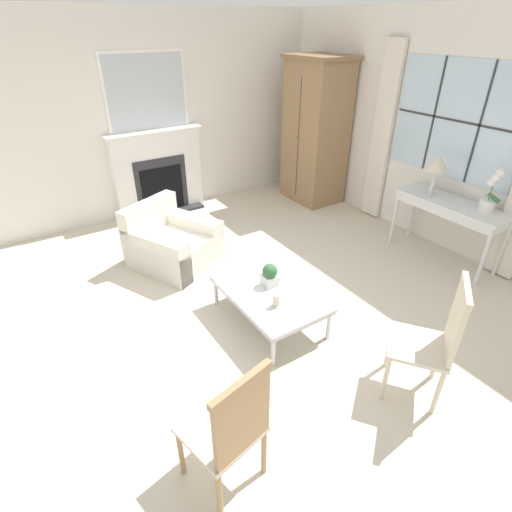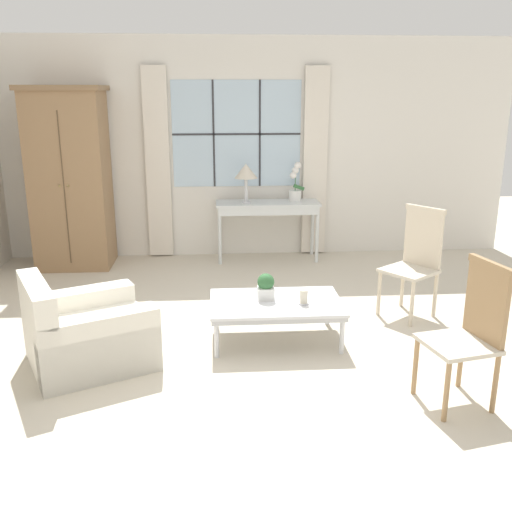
{
  "view_description": "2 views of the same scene",
  "coord_description": "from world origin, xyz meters",
  "px_view_note": "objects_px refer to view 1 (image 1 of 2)",
  "views": [
    {
      "loc": [
        2.8,
        -1.65,
        2.62
      ],
      "look_at": [
        -0.04,
        0.19,
        0.62
      ],
      "focal_mm": 28.0,
      "sensor_mm": 36.0,
      "label": 1
    },
    {
      "loc": [
        -0.27,
        -4.47,
        2.12
      ],
      "look_at": [
        0.06,
        0.38,
        0.72
      ],
      "focal_mm": 40.0,
      "sensor_mm": 36.0,
      "label": 2
    }
  ],
  "objects_px": {
    "console_table": "(451,208)",
    "pillar_candle": "(276,301)",
    "side_chair_wooden": "(436,336)",
    "armoire": "(315,132)",
    "coffee_table": "(269,294)",
    "table_lamp": "(437,164)",
    "fireplace": "(157,165)",
    "potted_orchid": "(490,195)",
    "accent_chair_wooden": "(231,426)",
    "potted_plant_small": "(270,275)",
    "armchair_upholstered": "(173,245)"
  },
  "relations": [
    {
      "from": "console_table",
      "to": "pillar_candle",
      "type": "bearing_deg",
      "value": -88.29
    },
    {
      "from": "console_table",
      "to": "side_chair_wooden",
      "type": "bearing_deg",
      "value": -57.76
    },
    {
      "from": "armoire",
      "to": "coffee_table",
      "type": "height_order",
      "value": "armoire"
    },
    {
      "from": "table_lamp",
      "to": "fireplace",
      "type": "bearing_deg",
      "value": -141.78
    },
    {
      "from": "fireplace",
      "to": "coffee_table",
      "type": "xyz_separation_m",
      "value": [
        3.14,
        -0.12,
        -0.43
      ]
    },
    {
      "from": "potted_orchid",
      "to": "coffee_table",
      "type": "xyz_separation_m",
      "value": [
        -0.51,
        -2.6,
        -0.62
      ]
    },
    {
      "from": "armoire",
      "to": "potted_orchid",
      "type": "height_order",
      "value": "armoire"
    },
    {
      "from": "accent_chair_wooden",
      "to": "potted_plant_small",
      "type": "xyz_separation_m",
      "value": [
        -1.32,
        1.19,
        -0.09
      ]
    },
    {
      "from": "pillar_candle",
      "to": "side_chair_wooden",
      "type": "bearing_deg",
      "value": 27.39
    },
    {
      "from": "table_lamp",
      "to": "potted_orchid",
      "type": "relative_size",
      "value": 1.0
    },
    {
      "from": "armchair_upholstered",
      "to": "accent_chair_wooden",
      "type": "xyz_separation_m",
      "value": [
        2.8,
        -0.77,
        0.32
      ]
    },
    {
      "from": "potted_orchid",
      "to": "side_chair_wooden",
      "type": "bearing_deg",
      "value": -66.5
    },
    {
      "from": "potted_orchid",
      "to": "coffee_table",
      "type": "bearing_deg",
      "value": -101.18
    },
    {
      "from": "console_table",
      "to": "potted_plant_small",
      "type": "bearing_deg",
      "value": -95.44
    },
    {
      "from": "side_chair_wooden",
      "to": "potted_orchid",
      "type": "bearing_deg",
      "value": 113.5
    },
    {
      "from": "fireplace",
      "to": "side_chair_wooden",
      "type": "relative_size",
      "value": 2.15
    },
    {
      "from": "fireplace",
      "to": "accent_chair_wooden",
      "type": "bearing_deg",
      "value": -15.93
    },
    {
      "from": "fireplace",
      "to": "armoire",
      "type": "xyz_separation_m",
      "value": [
        0.86,
        2.32,
        0.35
      ]
    },
    {
      "from": "side_chair_wooden",
      "to": "pillar_candle",
      "type": "bearing_deg",
      "value": -152.61
    },
    {
      "from": "side_chair_wooden",
      "to": "potted_plant_small",
      "type": "distance_m",
      "value": 1.58
    },
    {
      "from": "coffee_table",
      "to": "potted_orchid",
      "type": "bearing_deg",
      "value": 78.82
    },
    {
      "from": "side_chair_wooden",
      "to": "potted_plant_small",
      "type": "height_order",
      "value": "side_chair_wooden"
    },
    {
      "from": "armchair_upholstered",
      "to": "accent_chair_wooden",
      "type": "distance_m",
      "value": 2.92
    },
    {
      "from": "armchair_upholstered",
      "to": "accent_chair_wooden",
      "type": "relative_size",
      "value": 1.14
    },
    {
      "from": "potted_orchid",
      "to": "pillar_candle",
      "type": "bearing_deg",
      "value": -96.05
    },
    {
      "from": "armchair_upholstered",
      "to": "side_chair_wooden",
      "type": "relative_size",
      "value": 1.1
    },
    {
      "from": "console_table",
      "to": "table_lamp",
      "type": "xyz_separation_m",
      "value": [
        -0.28,
        -0.05,
        0.48
      ]
    },
    {
      "from": "console_table",
      "to": "accent_chair_wooden",
      "type": "height_order",
      "value": "accent_chair_wooden"
    },
    {
      "from": "fireplace",
      "to": "console_table",
      "type": "relative_size",
      "value": 1.73
    },
    {
      "from": "console_table",
      "to": "accent_chair_wooden",
      "type": "distance_m",
      "value": 3.82
    },
    {
      "from": "table_lamp",
      "to": "coffee_table",
      "type": "xyz_separation_m",
      "value": [
        0.13,
        -2.48,
        -0.83
      ]
    },
    {
      "from": "console_table",
      "to": "armchair_upholstered",
      "type": "distance_m",
      "value": 3.39
    },
    {
      "from": "fireplace",
      "to": "accent_chair_wooden",
      "type": "height_order",
      "value": "fireplace"
    },
    {
      "from": "potted_plant_small",
      "to": "console_table",
      "type": "bearing_deg",
      "value": 84.56
    },
    {
      "from": "fireplace",
      "to": "console_table",
      "type": "xyz_separation_m",
      "value": [
        3.29,
        2.42,
        -0.08
      ]
    },
    {
      "from": "fireplace",
      "to": "coffee_table",
      "type": "relative_size",
      "value": 2.0
    },
    {
      "from": "fireplace",
      "to": "console_table",
      "type": "distance_m",
      "value": 4.08
    },
    {
      "from": "potted_orchid",
      "to": "pillar_candle",
      "type": "relative_size",
      "value": 3.59
    },
    {
      "from": "fireplace",
      "to": "console_table",
      "type": "bearing_deg",
      "value": 36.36
    },
    {
      "from": "accent_chair_wooden",
      "to": "coffee_table",
      "type": "relative_size",
      "value": 0.9
    },
    {
      "from": "accent_chair_wooden",
      "to": "pillar_candle",
      "type": "bearing_deg",
      "value": 133.81
    },
    {
      "from": "side_chair_wooden",
      "to": "accent_chair_wooden",
      "type": "height_order",
      "value": "side_chair_wooden"
    },
    {
      "from": "table_lamp",
      "to": "armchair_upholstered",
      "type": "bearing_deg",
      "value": -116.82
    },
    {
      "from": "armchair_upholstered",
      "to": "accent_chair_wooden",
      "type": "bearing_deg",
      "value": -15.45
    },
    {
      "from": "potted_orchid",
      "to": "armchair_upholstered",
      "type": "bearing_deg",
      "value": -125.06
    },
    {
      "from": "side_chair_wooden",
      "to": "armchair_upholstered",
      "type": "bearing_deg",
      "value": -163.42
    },
    {
      "from": "fireplace",
      "to": "side_chair_wooden",
      "type": "xyz_separation_m",
      "value": [
        4.55,
        0.41,
        -0.16
      ]
    },
    {
      "from": "armchair_upholstered",
      "to": "armoire",
      "type": "bearing_deg",
      "value": 104.26
    },
    {
      "from": "potted_plant_small",
      "to": "table_lamp",
      "type": "bearing_deg",
      "value": 91.02
    },
    {
      "from": "fireplace",
      "to": "armchair_upholstered",
      "type": "relative_size",
      "value": 1.95
    }
  ]
}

